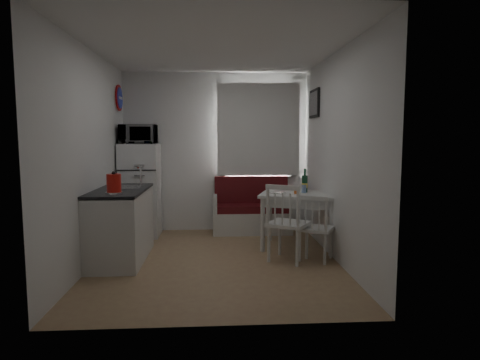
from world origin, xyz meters
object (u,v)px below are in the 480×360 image
object	(u,v)px
chair_left	(290,215)
wine_bottle	(305,180)
kettle	(114,183)
microwave	(138,134)
kitchen_counter	(121,224)
bench	(252,214)
dining_table	(299,199)
chair_right	(318,221)
fridge	(141,190)

from	to	relation	value
chair_left	wine_bottle	xyz separation A→B (m)	(0.35, 0.77, 0.34)
chair_left	kettle	xyz separation A→B (m)	(-2.05, -0.22, 0.42)
microwave	wine_bottle	xyz separation A→B (m)	(2.43, -0.71, -0.65)
kitchen_counter	chair_left	size ratio (longest dim) A/B	2.07
bench	dining_table	world-z (taller)	bench
dining_table	chair_right	world-z (taller)	chair_right
bench	fridge	xyz separation A→B (m)	(-1.76, -0.11, 0.42)
microwave	bench	bearing A→B (deg)	5.17
chair_right	wine_bottle	size ratio (longest dim) A/B	1.61
chair_right	fridge	distance (m)	2.87
bench	wine_bottle	xyz separation A→B (m)	(0.67, -0.87, 0.64)
microwave	wine_bottle	size ratio (longest dim) A/B	1.60
microwave	kettle	size ratio (longest dim) A/B	2.10
chair_right	kettle	size ratio (longest dim) A/B	2.12
bench	microwave	bearing A→B (deg)	-174.83
dining_table	chair_right	bearing A→B (deg)	-63.89
kitchen_counter	wine_bottle	bearing A→B (deg)	11.28
dining_table	kitchen_counter	bearing A→B (deg)	-153.22
kitchen_counter	kettle	bearing A→B (deg)	-84.32
bench	chair_right	size ratio (longest dim) A/B	2.35
kettle	microwave	bearing A→B (deg)	91.02
fridge	microwave	world-z (taller)	microwave
kitchen_counter	wine_bottle	size ratio (longest dim) A/B	3.94
bench	wine_bottle	world-z (taller)	wine_bottle
chair_right	kettle	xyz separation A→B (m)	(-2.40, -0.23, 0.51)
chair_left	kitchen_counter	bearing A→B (deg)	-155.74
chair_left	fridge	size ratio (longest dim) A/B	0.44
chair_left	wine_bottle	world-z (taller)	wine_bottle
kitchen_counter	wine_bottle	world-z (taller)	kitchen_counter
fridge	microwave	bearing A→B (deg)	-90.00
kitchen_counter	dining_table	world-z (taller)	kitchen_counter
kitchen_counter	wine_bottle	xyz separation A→B (m)	(2.45, 0.49, 0.49)
bench	fridge	size ratio (longest dim) A/B	0.88
chair_right	kettle	distance (m)	2.46
fridge	microwave	distance (m)	0.87
kitchen_counter	dining_table	xyz separation A→B (m)	(2.35, 0.39, 0.23)
kettle	wine_bottle	size ratio (longest dim) A/B	0.76
kitchen_counter	chair_right	world-z (taller)	kitchen_counter
bench	dining_table	size ratio (longest dim) A/B	1.06
wine_bottle	microwave	bearing A→B (deg)	163.81
chair_right	wine_bottle	bearing A→B (deg)	119.97
fridge	wine_bottle	size ratio (longest dim) A/B	4.32
fridge	kettle	xyz separation A→B (m)	(0.03, -1.74, 0.30)
bench	chair_right	distance (m)	1.77
microwave	dining_table	bearing A→B (deg)	-19.08
chair_right	kitchen_counter	bearing A→B (deg)	-156.26
fridge	wine_bottle	bearing A→B (deg)	-17.27
microwave	kettle	world-z (taller)	microwave
bench	wine_bottle	size ratio (longest dim) A/B	3.79
microwave	kettle	bearing A→B (deg)	-88.98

